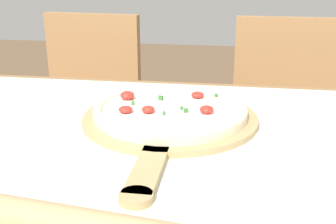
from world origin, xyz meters
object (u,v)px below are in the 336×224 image
chair_right (283,124)px  chair_left (87,113)px  pizza_peel (169,121)px  pizza (170,110)px

chair_right → chair_left: bearing=-178.8°
pizza_peel → pizza: pizza is taller
chair_left → chair_right: size_ratio=1.00×
chair_left → pizza: bearing=-51.7°
pizza → chair_right: (0.32, 0.66, -0.26)m
pizza → chair_left: bearing=123.0°
pizza_peel → chair_right: size_ratio=0.60×
chair_left → chair_right: (0.75, 0.00, 0.00)m
pizza → chair_right: chair_right is taller
pizza_peel → pizza: size_ratio=1.65×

